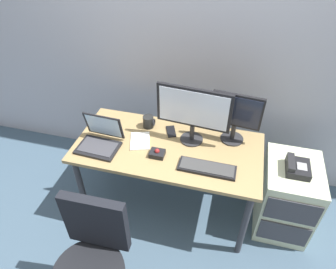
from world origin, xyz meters
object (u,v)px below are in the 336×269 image
keyboard (207,168)px  cell_phone (171,131)px  laptop (100,140)px  trackball_mouse (157,153)px  desk_phone (297,167)px  office_chair (94,269)px  paper_notepad (140,141)px  monitor_side (236,115)px  coffee_mug (149,122)px  monitor_main (193,111)px  file_cabinet (286,197)px

keyboard → cell_phone: 0.49m
laptop → trackball_mouse: (0.46, -0.00, -0.03)m
trackball_mouse → desk_phone: bearing=10.9°
office_chair → cell_phone: (0.22, 1.09, 0.31)m
trackball_mouse → paper_notepad: 0.21m
desk_phone → paper_notepad: (-1.20, -0.08, 0.06)m
monitor_side → coffee_mug: (-0.69, -0.01, -0.19)m
desk_phone → cell_phone: bearing=174.3°
monitor_main → monitor_side: (0.31, 0.09, -0.04)m
desk_phone → monitor_main: monitor_main is taller
desk_phone → trackball_mouse: trackball_mouse is taller
file_cabinet → keyboard: (-0.65, -0.26, 0.43)m
trackball_mouse → laptop: bearing=179.4°
coffee_mug → paper_notepad: coffee_mug is taller
file_cabinet → desk_phone: size_ratio=3.28×
monitor_side → trackball_mouse: monitor_side is taller
monitor_main → trackball_mouse: bearing=-131.5°
desk_phone → cell_phone: cell_phone is taller
keyboard → office_chair: bearing=-127.5°
monitor_side → coffee_mug: 0.71m
coffee_mug → monitor_side: bearing=1.0°
file_cabinet → laptop: laptop is taller
coffee_mug → keyboard: bearing=-33.6°
monitor_side → keyboard: (-0.14, -0.38, -0.23)m
laptop → paper_notepad: 0.31m
laptop → coffee_mug: (0.29, 0.31, -0.00)m
desk_phone → keyboard: bearing=-159.2°
desk_phone → laptop: (-1.48, -0.19, 0.11)m
monitor_main → monitor_side: monitor_main is taller
monitor_side → trackball_mouse: (-0.52, -0.33, -0.22)m
keyboard → trackball_mouse: trackball_mouse is taller
laptop → coffee_mug: laptop is taller
keyboard → cell_phone: size_ratio=2.89×
file_cabinet → paper_notepad: (-1.21, -0.10, 0.42)m
monitor_side → keyboard: size_ratio=1.01×
file_cabinet → monitor_main: bearing=178.1°
file_cabinet → paper_notepad: size_ratio=3.15×
laptop → paper_notepad: laptop is taller
office_chair → paper_notepad: office_chair is taller
monitor_side → paper_notepad: monitor_side is taller
desk_phone → keyboard: (-0.64, -0.24, 0.07)m
monitor_main → cell_phone: monitor_main is taller
trackball_mouse → coffee_mug: (-0.17, 0.32, 0.03)m
desk_phone → keyboard: size_ratio=0.49×
laptop → cell_phone: laptop is taller
monitor_side → coffee_mug: size_ratio=4.06×
office_chair → cell_phone: bearing=78.5°
monitor_main → cell_phone: (-0.18, 0.06, -0.28)m
trackball_mouse → paper_notepad: size_ratio=0.53×
monitor_main → coffee_mug: monitor_main is taller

